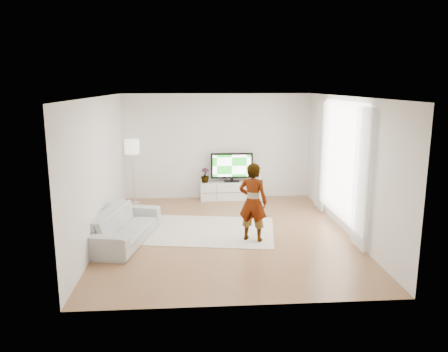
{
  "coord_description": "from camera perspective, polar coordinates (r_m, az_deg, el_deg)",
  "views": [
    {
      "loc": [
        -0.68,
        -8.57,
        3.04
      ],
      "look_at": [
        -0.02,
        0.4,
        1.14
      ],
      "focal_mm": 35.0,
      "sensor_mm": 36.0,
      "label": 1
    }
  ],
  "objects": [
    {
      "name": "sofa",
      "position": [
        8.82,
        -12.89,
        -6.36
      ],
      "size": [
        1.28,
        2.3,
        0.63
      ],
      "primitive_type": "imported",
      "rotation": [
        0.0,
        0.0,
        1.36
      ],
      "color": "#A7A7A3",
      "rests_on": "floor"
    },
    {
      "name": "television",
      "position": [
        11.61,
        1.03,
        1.28
      ],
      "size": [
        1.12,
        0.22,
        0.78
      ],
      "color": "black",
      "rests_on": "media_console"
    },
    {
      "name": "ceiling",
      "position": [
        8.6,
        0.31,
        10.32
      ],
      "size": [
        6.0,
        6.0,
        0.0
      ],
      "primitive_type": "plane",
      "color": "white",
      "rests_on": "wall_back"
    },
    {
      "name": "curtain_near",
      "position": [
        8.35,
        17.52,
        -0.32
      ],
      "size": [
        0.04,
        0.7,
        2.6
      ],
      "primitive_type": "cube",
      "color": "white",
      "rests_on": "floor"
    },
    {
      "name": "floor",
      "position": [
        9.12,
        0.29,
        -7.55
      ],
      "size": [
        6.0,
        6.0,
        0.0
      ],
      "primitive_type": "plane",
      "color": "#A07148",
      "rests_on": "ground"
    },
    {
      "name": "wall_back",
      "position": [
        11.71,
        -0.85,
        3.87
      ],
      "size": [
        5.0,
        0.02,
        2.8
      ],
      "primitive_type": "cube",
      "color": "silver",
      "rests_on": "floor"
    },
    {
      "name": "curtain_far",
      "position": [
        10.76,
        12.48,
        2.61
      ],
      "size": [
        0.04,
        0.7,
        2.6
      ],
      "primitive_type": "cube",
      "color": "white",
      "rests_on": "floor"
    },
    {
      "name": "rug",
      "position": [
        9.31,
        -2.13,
        -7.11
      ],
      "size": [
        3.03,
        2.39,
        0.01
      ],
      "primitive_type": "cube",
      "rotation": [
        0.0,
        0.0,
        -0.16
      ],
      "color": "beige",
      "rests_on": "floor"
    },
    {
      "name": "window",
      "position": [
        9.55,
        15.17,
        1.92
      ],
      "size": [
        0.01,
        2.6,
        2.5
      ],
      "primitive_type": "cube",
      "color": "white",
      "rests_on": "wall_right"
    },
    {
      "name": "media_console",
      "position": [
        11.73,
        1.03,
        -1.91
      ],
      "size": [
        1.68,
        0.48,
        0.47
      ],
      "color": "white",
      "rests_on": "floor"
    },
    {
      "name": "wall_right",
      "position": [
        9.29,
        15.87,
        1.29
      ],
      "size": [
        0.02,
        6.0,
        2.8
      ],
      "primitive_type": "cube",
      "color": "silver",
      "rests_on": "floor"
    },
    {
      "name": "game_console",
      "position": [
        11.74,
        4.61,
        -0.2
      ],
      "size": [
        0.08,
        0.17,
        0.22
      ],
      "rotation": [
        0.0,
        0.0,
        0.19
      ],
      "color": "white",
      "rests_on": "media_console"
    },
    {
      "name": "wall_front",
      "position": [
        5.85,
        2.61,
        -4.39
      ],
      "size": [
        5.0,
        0.02,
        2.8
      ],
      "primitive_type": "cube",
      "color": "silver",
      "rests_on": "floor"
    },
    {
      "name": "wall_left",
      "position": [
        8.92,
        -15.93,
        0.86
      ],
      "size": [
        0.02,
        6.0,
        2.8
      ],
      "primitive_type": "cube",
      "color": "silver",
      "rests_on": "floor"
    },
    {
      "name": "potted_plant",
      "position": [
        11.59,
        -2.49,
        0.1
      ],
      "size": [
        0.27,
        0.27,
        0.39
      ],
      "primitive_type": "imported",
      "rotation": [
        0.0,
        0.0,
        0.28
      ],
      "color": "#3F7238",
      "rests_on": "media_console"
    },
    {
      "name": "player",
      "position": [
        8.53,
        3.8,
        -3.41
      ],
      "size": [
        0.67,
        0.57,
        1.55
      ],
      "primitive_type": "imported",
      "rotation": [
        0.0,
        0.0,
        2.72
      ],
      "color": "#334772",
      "rests_on": "rug"
    },
    {
      "name": "floor_lamp",
      "position": [
        11.32,
        -11.91,
        3.41
      ],
      "size": [
        0.37,
        0.37,
        1.67
      ],
      "color": "silver",
      "rests_on": "floor"
    }
  ]
}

